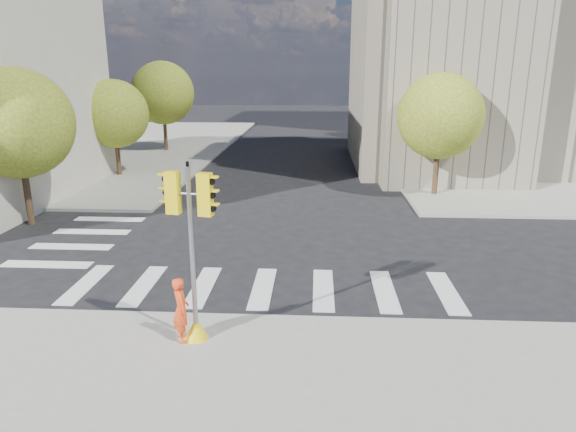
% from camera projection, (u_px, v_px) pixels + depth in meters
% --- Properties ---
extents(ground, '(160.00, 160.00, 0.00)m').
position_uv_depth(ground, '(272.00, 264.00, 17.18)').
color(ground, black).
rests_on(ground, ground).
extents(sidewalk_far_right, '(28.00, 40.00, 0.15)m').
position_uv_depth(sidewalk_far_right, '(549.00, 150.00, 41.04)').
color(sidewalk_far_right, gray).
rests_on(sidewalk_far_right, ground).
extents(sidewalk_far_left, '(28.00, 40.00, 0.15)m').
position_uv_depth(sidewalk_far_left, '(62.00, 146.00, 43.20)').
color(sidewalk_far_left, gray).
rests_on(sidewalk_far_left, ground).
extents(civic_building, '(26.00, 16.00, 19.39)m').
position_uv_depth(civic_building, '(540.00, 54.00, 32.70)').
color(civic_building, gray).
rests_on(civic_building, ground).
extents(tree_lw_near, '(4.40, 4.40, 6.41)m').
position_uv_depth(tree_lw_near, '(17.00, 123.00, 20.43)').
color(tree_lw_near, '#382616').
rests_on(tree_lw_near, ground).
extents(tree_lw_mid, '(4.00, 4.00, 5.77)m').
position_uv_depth(tree_lw_mid, '(114.00, 114.00, 30.15)').
color(tree_lw_mid, '#382616').
rests_on(tree_lw_mid, ground).
extents(tree_lw_far, '(4.80, 4.80, 6.95)m').
position_uv_depth(tree_lw_far, '(163.00, 93.00, 39.54)').
color(tree_lw_far, '#382616').
rests_on(tree_lw_far, ground).
extents(tree_re_near, '(4.20, 4.20, 6.16)m').
position_uv_depth(tree_re_near, '(440.00, 116.00, 25.26)').
color(tree_re_near, '#382616').
rests_on(tree_re_near, ground).
extents(tree_re_mid, '(4.60, 4.60, 6.66)m').
position_uv_depth(tree_re_mid, '(402.00, 98.00, 36.70)').
color(tree_re_mid, '#382616').
rests_on(tree_re_mid, ground).
extents(tree_re_far, '(4.00, 4.00, 5.88)m').
position_uv_depth(tree_re_far, '(382.00, 96.00, 48.36)').
color(tree_re_far, '#382616').
rests_on(tree_re_far, ground).
extents(lamp_near, '(0.35, 0.18, 8.11)m').
position_uv_depth(lamp_near, '(434.00, 101.00, 28.93)').
color(lamp_near, black).
rests_on(lamp_near, sidewalk_far_right).
extents(lamp_far, '(0.35, 0.18, 8.11)m').
position_uv_depth(lamp_far, '(397.00, 91.00, 42.37)').
color(lamp_far, black).
rests_on(lamp_far, sidewalk_far_right).
extents(traffic_signal, '(1.08, 0.56, 4.22)m').
position_uv_depth(traffic_signal, '(193.00, 268.00, 11.63)').
color(traffic_signal, yellow).
rests_on(traffic_signal, sidewalk_near).
extents(photographer, '(0.58, 0.68, 1.56)m').
position_uv_depth(photographer, '(181.00, 310.00, 11.82)').
color(photographer, '#EE4216').
rests_on(photographer, sidewalk_near).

